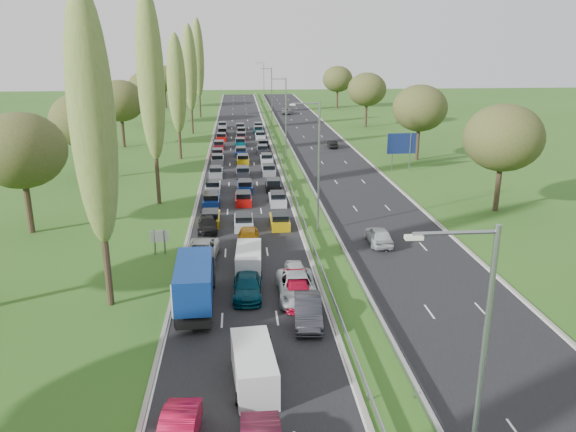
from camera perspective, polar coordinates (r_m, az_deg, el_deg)
name	(u,v)px	position (r m, az deg, el deg)	size (l,w,h in m)	color
ground	(285,156)	(88.17, -0.32, 6.16)	(260.00, 260.00, 0.00)	#2C561B
near_carriageway	(242,153)	(90.34, -4.75, 6.37)	(10.50, 215.00, 0.04)	black
far_carriageway	(325,152)	(91.40, 3.80, 6.51)	(10.50, 215.00, 0.04)	black
central_reservation	(284,149)	(90.52, -0.45, 6.80)	(2.36, 215.00, 0.32)	gray
lamp_columns	(286,119)	(85.25, -0.21, 9.86)	(0.18, 140.18, 12.00)	gray
poplar_row	(167,80)	(75.08, -12.16, 13.40)	(2.80, 127.80, 22.44)	#2D2116
woodland_left	(75,124)	(72.13, -20.83, 8.77)	(8.00, 166.00, 11.10)	#2D2116
woodland_right	(440,115)	(78.18, 15.14, 9.86)	(8.00, 153.00, 11.10)	#2D2116
traffic_queue_fill	(242,157)	(85.23, -4.72, 6.02)	(9.11, 69.59, 0.80)	#BF990C
near_car_2	(201,252)	(45.76, -8.79, -3.59)	(2.52, 5.46, 1.52)	silver
near_car_3	(208,224)	(52.85, -8.15, -0.82)	(1.83, 4.49, 1.30)	black
near_car_7	(247,286)	(39.25, -4.15, -7.12)	(1.97, 4.85, 1.41)	#043343
near_car_8	(248,238)	(48.24, -4.06, -2.28)	(1.86, 4.63, 1.58)	#B4740C
near_car_9	(308,311)	(35.60, 2.04, -9.58)	(1.69, 4.84, 1.59)	black
near_car_10	(297,287)	(38.79, 0.94, -7.22)	(2.65, 5.75, 1.60)	#A8AEB2
near_car_11	(298,291)	(38.37, 1.01, -7.65)	(1.98, 4.87, 1.41)	#B10A28
near_car_12	(296,274)	(41.27, 0.86, -5.86)	(1.58, 3.93, 1.34)	silver
far_car_0	(379,235)	(49.53, 9.22, -1.95)	(1.85, 4.59, 1.56)	#B0B7BA
far_car_1	(332,144)	(95.17, 4.53, 7.33)	(1.37, 3.94, 1.30)	black
far_car_2	(287,111)	(141.49, -0.12, 10.63)	(2.39, 5.18, 1.44)	slate
blue_lorry	(195,282)	(37.65, -9.38, -6.59)	(2.27, 8.17, 3.45)	black
white_van_front	(254,365)	(29.82, -3.51, -14.85)	(1.98, 5.04, 2.03)	silver
white_van_rear	(249,259)	(43.20, -4.01, -4.40)	(1.88, 4.78, 1.92)	silver
info_sign	(159,239)	(47.56, -12.94, -2.26)	(1.50, 0.16, 2.10)	gray
direction_sign	(402,145)	(78.25, 11.47, 7.07)	(4.00, 0.22, 5.20)	gray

